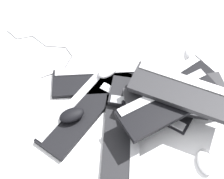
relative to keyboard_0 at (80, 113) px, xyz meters
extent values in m
plane|color=white|center=(-0.08, -0.07, -0.01)|extent=(3.20, 3.20, 0.00)
cube|color=black|center=(0.00, 0.00, 0.00)|extent=(0.43, 0.40, 0.02)
cube|color=silver|center=(0.04, -0.04, 0.01)|extent=(0.34, 0.30, 0.01)
cube|color=black|center=(-0.14, 0.17, 0.00)|extent=(0.27, 0.46, 0.02)
cube|color=silver|center=(-0.20, 0.19, 0.01)|extent=(0.15, 0.41, 0.01)
cube|color=black|center=(-0.31, -0.01, 0.00)|extent=(0.42, 0.42, 0.02)
cube|color=silver|center=(-0.27, 0.03, 0.01)|extent=(0.32, 0.32, 0.01)
cube|color=black|center=(-0.12, -0.15, 0.00)|extent=(0.46, 0.22, 0.02)
cube|color=silver|center=(-0.13, -0.20, 0.01)|extent=(0.42, 0.11, 0.01)
cube|color=black|center=(-0.36, 0.02, 0.03)|extent=(0.46, 0.31, 0.02)
cube|color=#B2B5BA|center=(-0.33, 0.07, 0.04)|extent=(0.40, 0.20, 0.01)
cube|color=black|center=(-0.41, 0.01, 0.06)|extent=(0.46, 0.31, 0.02)
cube|color=silver|center=(-0.39, -0.04, 0.07)|extent=(0.40, 0.20, 0.01)
cube|color=#232326|center=(-0.41, 0.06, 0.09)|extent=(0.44, 0.16, 0.02)
cube|color=silver|center=(-0.41, 0.12, 0.10)|extent=(0.42, 0.05, 0.01)
cube|color=black|center=(-0.36, 0.11, 0.12)|extent=(0.46, 0.27, 0.02)
cube|color=silver|center=(-0.35, 0.06, 0.13)|extent=(0.41, 0.15, 0.01)
cube|color=#232326|center=(-0.42, 0.09, 0.15)|extent=(0.44, 0.38, 0.02)
cube|color=silver|center=(-0.46, 0.05, 0.16)|extent=(0.36, 0.28, 0.01)
ellipsoid|color=black|center=(0.04, 0.02, 0.04)|extent=(0.12, 0.08, 0.04)
ellipsoid|color=silver|center=(-0.45, 0.34, 0.01)|extent=(0.08, 0.12, 0.04)
ellipsoid|color=silver|center=(-0.61, -0.22, 0.01)|extent=(0.10, 0.13, 0.04)
ellipsoid|color=silver|center=(-0.17, -0.18, 0.04)|extent=(0.13, 0.11, 0.04)
cylinder|color=#59595B|center=(0.09, -0.25, -0.01)|extent=(0.11, 0.03, 0.01)
cylinder|color=#59595B|center=(0.01, -0.31, -0.01)|extent=(0.06, 0.08, 0.01)
cylinder|color=#59595B|center=(-0.01, -0.38, -0.01)|extent=(0.03, 0.07, 0.01)
cylinder|color=#59595B|center=(0.06, -0.43, -0.01)|extent=(0.10, 0.04, 0.01)
cylinder|color=#59595B|center=(0.14, -0.49, -0.01)|extent=(0.07, 0.09, 0.01)
cylinder|color=#59595B|center=(0.21, -0.53, -0.01)|extent=(0.08, 0.01, 0.01)
cylinder|color=#59595B|center=(0.27, -0.56, -0.01)|extent=(0.05, 0.08, 0.01)
sphere|color=#59595B|center=(0.15, -0.24, -0.01)|extent=(0.01, 0.01, 0.01)
sphere|color=#59595B|center=(0.04, -0.27, -0.01)|extent=(0.01, 0.01, 0.01)
sphere|color=#59595B|center=(-0.02, -0.35, -0.01)|extent=(0.01, 0.01, 0.01)
sphere|color=#59595B|center=(0.01, -0.41, -0.01)|extent=(0.01, 0.01, 0.01)
sphere|color=#59595B|center=(0.11, -0.44, -0.01)|extent=(0.01, 0.01, 0.01)
sphere|color=#59595B|center=(0.17, -0.53, -0.01)|extent=(0.01, 0.01, 0.01)
sphere|color=#59595B|center=(0.25, -0.53, -0.01)|extent=(0.01, 0.01, 0.01)
sphere|color=#59595B|center=(0.29, -0.60, -0.01)|extent=(0.01, 0.01, 0.01)
cylinder|color=#59595B|center=(0.07, 0.06, -0.01)|extent=(0.10, 0.06, 0.01)
cylinder|color=#59595B|center=(-0.01, 0.01, -0.01)|extent=(0.08, 0.05, 0.01)
cylinder|color=#59595B|center=(-0.08, 0.00, -0.01)|extent=(0.06, 0.01, 0.01)
cylinder|color=#59595B|center=(-0.14, -0.03, -0.01)|extent=(0.06, 0.06, 0.01)
cylinder|color=#59595B|center=(-0.21, -0.05, -0.01)|extent=(0.09, 0.03, 0.01)
cylinder|color=#59595B|center=(-0.29, -0.03, -0.01)|extent=(0.09, 0.01, 0.01)
cylinder|color=#59595B|center=(-0.37, -0.02, -0.01)|extent=(0.07, 0.02, 0.01)
sphere|color=#59595B|center=(0.12, 0.09, -0.01)|extent=(0.01, 0.01, 0.01)
sphere|color=#59595B|center=(0.03, 0.03, -0.01)|extent=(0.01, 0.01, 0.01)
sphere|color=#59595B|center=(-0.05, -0.01, -0.01)|extent=(0.01, 0.01, 0.01)
sphere|color=#59595B|center=(-0.11, 0.00, -0.01)|extent=(0.01, 0.01, 0.01)
sphere|color=#59595B|center=(-0.16, -0.06, -0.01)|extent=(0.01, 0.01, 0.01)
sphere|color=#59595B|center=(-0.25, -0.04, -0.01)|extent=(0.01, 0.01, 0.01)
sphere|color=#59595B|center=(-0.34, -0.03, -0.01)|extent=(0.01, 0.01, 0.01)
sphere|color=#59595B|center=(-0.41, -0.02, -0.01)|extent=(0.01, 0.01, 0.01)
camera|label=1|loc=(0.02, 0.71, 1.20)|focal=50.00mm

